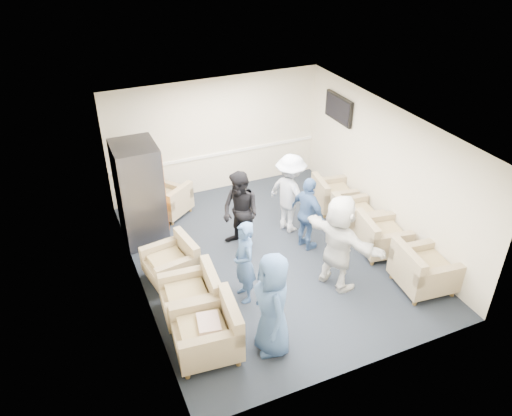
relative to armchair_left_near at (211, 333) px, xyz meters
name	(u,v)px	position (x,y,z in m)	size (l,w,h in m)	color
floor	(271,256)	(1.86, 1.81, -0.38)	(6.00, 6.00, 0.00)	#1B222B
ceiling	(274,127)	(1.86, 1.81, 2.32)	(6.00, 6.00, 0.00)	silver
back_wall	(216,136)	(1.86, 4.81, 0.97)	(5.00, 0.02, 2.70)	beige
front_wall	(367,300)	(1.86, -1.19, 0.97)	(5.00, 0.02, 2.70)	beige
left_wall	(135,227)	(-0.64, 1.81, 0.97)	(0.02, 6.00, 2.70)	beige
right_wall	(386,171)	(4.36, 1.81, 0.97)	(0.02, 6.00, 2.70)	beige
chair_rail	(218,154)	(1.86, 4.79, 0.52)	(4.98, 0.04, 0.06)	white
tv	(339,109)	(4.30, 3.61, 1.67)	(0.10, 1.00, 0.58)	black
armchair_left_near	(211,333)	(0.00, 0.00, 0.00)	(1.04, 1.04, 0.76)	#958260
armchair_left_mid	(194,298)	(0.01, 0.88, -0.02)	(0.96, 0.96, 0.72)	#958260
armchair_left_far	(174,263)	(-0.04, 1.94, -0.05)	(0.96, 0.96, 0.67)	#958260
armchair_right_near	(421,271)	(3.89, -0.07, -0.01)	(1.02, 1.02, 0.74)	#958260
armchair_right_midnear	(379,237)	(3.85, 1.11, -0.04)	(0.98, 0.98, 0.69)	#958260
armchair_right_midfar	(354,218)	(3.80, 1.93, -0.05)	(0.90, 0.90, 0.67)	#958260
armchair_right_far	(332,196)	(3.85, 2.90, -0.05)	(0.93, 0.93, 0.65)	#958260
armchair_corner	(171,202)	(0.49, 4.08, -0.06)	(1.10, 1.10, 0.63)	#958260
vending_machine	(140,193)	(-0.23, 3.45, 0.66)	(0.84, 0.98, 2.08)	#515059
backpack	(200,267)	(0.40, 1.78, -0.16)	(0.30, 0.25, 0.43)	black
pillow	(209,324)	(-0.02, 0.01, 0.19)	(0.43, 0.32, 0.12)	beige
person_front_left	(273,305)	(0.88, -0.29, 0.49)	(0.85, 0.55, 1.74)	#3B5B8F
person_mid_left	(244,262)	(0.94, 0.93, 0.38)	(0.56, 0.36, 1.52)	#3B5B8F
person_back_left	(241,212)	(1.43, 2.31, 0.46)	(0.81, 0.63, 1.67)	black
person_back_right	(290,194)	(2.62, 2.54, 0.47)	(1.10, 0.63, 1.71)	white
person_mid_right	(308,214)	(2.64, 1.83, 0.39)	(0.90, 0.37, 1.53)	#3B5B8F
person_front_right	(339,243)	(2.57, 0.62, 0.52)	(1.68, 0.53, 1.81)	silver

